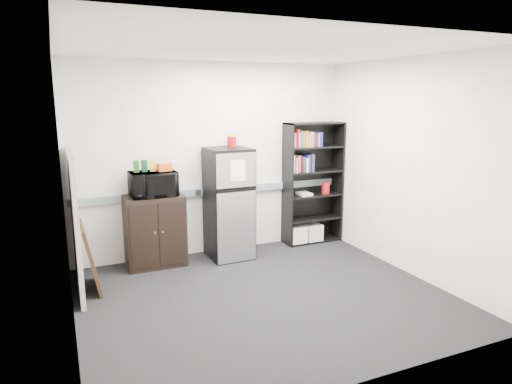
% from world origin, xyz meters
% --- Properties ---
extents(floor, '(4.00, 4.00, 0.00)m').
position_xyz_m(floor, '(0.00, 0.00, 0.00)').
color(floor, black).
rests_on(floor, ground).
extents(wall_back, '(4.00, 0.02, 2.70)m').
position_xyz_m(wall_back, '(0.00, 1.75, 1.35)').
color(wall_back, silver).
rests_on(wall_back, floor).
extents(wall_right, '(0.02, 3.50, 2.70)m').
position_xyz_m(wall_right, '(2.00, 0.00, 1.35)').
color(wall_right, silver).
rests_on(wall_right, floor).
extents(wall_left, '(0.02, 3.50, 2.70)m').
position_xyz_m(wall_left, '(-2.00, 0.00, 1.35)').
color(wall_left, silver).
rests_on(wall_left, floor).
extents(ceiling, '(4.00, 3.50, 0.02)m').
position_xyz_m(ceiling, '(0.00, 0.00, 2.70)').
color(ceiling, white).
rests_on(ceiling, wall_back).
extents(electrical_raceway, '(3.92, 0.05, 0.10)m').
position_xyz_m(electrical_raceway, '(0.00, 1.72, 0.90)').
color(electrical_raceway, gray).
rests_on(electrical_raceway, wall_back).
extents(wall_note, '(0.14, 0.00, 0.10)m').
position_xyz_m(wall_note, '(-0.35, 1.74, 1.55)').
color(wall_note, white).
rests_on(wall_note, wall_back).
extents(bookshelf, '(0.90, 0.34, 1.85)m').
position_xyz_m(bookshelf, '(1.51, 1.57, 0.97)').
color(bookshelf, black).
rests_on(bookshelf, floor).
extents(cubicle_partition, '(0.06, 1.30, 1.62)m').
position_xyz_m(cubicle_partition, '(-1.90, 1.08, 0.81)').
color(cubicle_partition, '#A9A195').
rests_on(cubicle_partition, floor).
extents(cabinet, '(0.76, 0.51, 0.95)m').
position_xyz_m(cabinet, '(-0.92, 1.50, 0.48)').
color(cabinet, black).
rests_on(cabinet, floor).
extents(microwave, '(0.60, 0.42, 0.32)m').
position_xyz_m(microwave, '(-0.92, 1.48, 1.11)').
color(microwave, black).
rests_on(microwave, cabinet).
extents(snack_box_a, '(0.08, 0.06, 0.15)m').
position_xyz_m(snack_box_a, '(-1.11, 1.52, 1.35)').
color(snack_box_a, '#1E5618').
rests_on(snack_box_a, microwave).
extents(snack_box_b, '(0.07, 0.05, 0.15)m').
position_xyz_m(snack_box_b, '(-1.01, 1.52, 1.35)').
color(snack_box_b, '#0B3317').
rests_on(snack_box_b, microwave).
extents(snack_box_c, '(0.07, 0.05, 0.14)m').
position_xyz_m(snack_box_c, '(-0.90, 1.52, 1.35)').
color(snack_box_c, yellow).
rests_on(snack_box_c, microwave).
extents(snack_bag, '(0.19, 0.13, 0.10)m').
position_xyz_m(snack_bag, '(-0.76, 1.47, 1.33)').
color(snack_bag, '#D74A15').
rests_on(snack_bag, microwave).
extents(refrigerator, '(0.59, 0.62, 1.54)m').
position_xyz_m(refrigerator, '(0.11, 1.42, 0.77)').
color(refrigerator, black).
rests_on(refrigerator, floor).
extents(coffee_can, '(0.13, 0.13, 0.18)m').
position_xyz_m(coffee_can, '(0.21, 1.55, 1.63)').
color(coffee_can, '#AC0713').
rests_on(coffee_can, refrigerator).
extents(framed_poster, '(0.18, 0.62, 0.79)m').
position_xyz_m(framed_poster, '(-1.77, 0.99, 0.40)').
color(framed_poster, black).
rests_on(framed_poster, floor).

